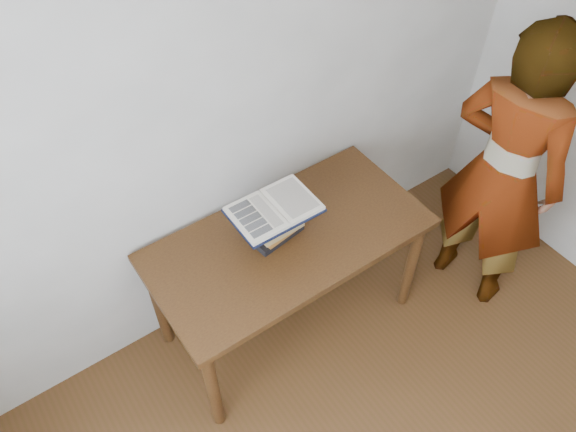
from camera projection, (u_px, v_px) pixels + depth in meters
desk at (288, 250)px, 2.76m from camera, size 1.36×0.68×0.73m
book_stack at (275, 221)px, 2.64m from camera, size 0.28×0.22×0.18m
open_book at (274, 209)px, 2.55m from camera, size 0.40×0.28×0.03m
reader at (502, 175)px, 2.80m from camera, size 0.52×0.69×1.70m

